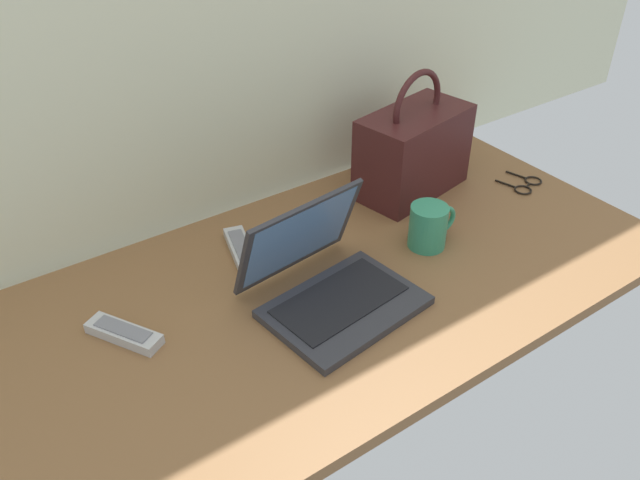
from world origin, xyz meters
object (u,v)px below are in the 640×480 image
at_px(coffee_mug, 429,226).
at_px(handbag, 413,150).
at_px(remote_control_near, 124,333).
at_px(remote_control_far, 241,249).
at_px(laptop, 329,282).
at_px(eyeglasses, 527,185).

distance_m(coffee_mug, handbag, 0.27).
bearing_deg(remote_control_near, remote_control_far, 19.85).
bearing_deg(handbag, remote_control_far, 179.47).
bearing_deg(remote_control_far, laptop, -74.24).
bearing_deg(coffee_mug, laptop, -174.87).
height_order(coffee_mug, handbag, handbag).
height_order(laptop, remote_control_near, laptop).
relative_size(laptop, remote_control_far, 2.03).
bearing_deg(remote_control_near, coffee_mug, -8.51).
bearing_deg(eyeglasses, laptop, -173.92).
xyz_separation_m(coffee_mug, remote_control_far, (-0.38, 0.22, -0.04)).
relative_size(remote_control_near, eyeglasses, 1.30).
bearing_deg(handbag, laptop, -151.03).
distance_m(laptop, coffee_mug, 0.31).
xyz_separation_m(laptop, handbag, (0.44, 0.25, 0.07)).
distance_m(remote_control_near, handbag, 0.85).
distance_m(remote_control_near, eyeglasses, 1.11).
relative_size(laptop, coffee_mug, 2.60).
bearing_deg(coffee_mug, eyeglasses, 6.80).
xyz_separation_m(laptop, remote_control_near, (-0.40, 0.13, -0.03)).
bearing_deg(eyeglasses, remote_control_far, 167.48).
relative_size(eyeglasses, handbag, 0.38).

